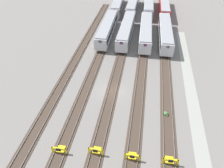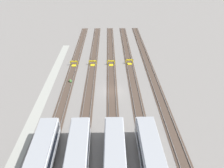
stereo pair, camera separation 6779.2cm
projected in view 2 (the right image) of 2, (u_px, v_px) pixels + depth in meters
name	position (u px, v px, depth m)	size (l,w,h in m)	color
ground_plane	(112.00, 92.00, 45.75)	(400.00, 400.00, 0.00)	gray
service_walkway	(45.00, 92.00, 45.54)	(54.00, 2.00, 0.01)	#9E9E93
rail_track_nearest	(66.00, 92.00, 45.58)	(90.00, 2.23, 0.21)	#47382D
rail_track_near_inner	(89.00, 92.00, 45.66)	(90.00, 2.24, 0.21)	#47382D
rail_track_middle	(112.00, 91.00, 45.73)	(90.00, 2.24, 0.21)	#47382D
rail_track_far_inner	(135.00, 91.00, 45.80)	(90.00, 2.23, 0.21)	#47382D
rail_track_farthest	(158.00, 91.00, 45.88)	(90.00, 2.23, 0.21)	#47382D
bumper_stop_nearest_track	(74.00, 64.00, 56.20)	(1.35, 2.00, 1.22)	yellow
bumper_stop_near_inner_track	(93.00, 63.00, 56.43)	(1.35, 2.00, 1.22)	yellow
bumper_stop_middle_track	(111.00, 63.00, 56.45)	(1.35, 2.00, 1.22)	yellow
bumper_stop_far_inner_track	(129.00, 62.00, 57.05)	(1.38, 2.01, 1.22)	yellow
weed_clump	(70.00, 81.00, 49.09)	(0.92, 0.70, 0.64)	#4C7F3D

